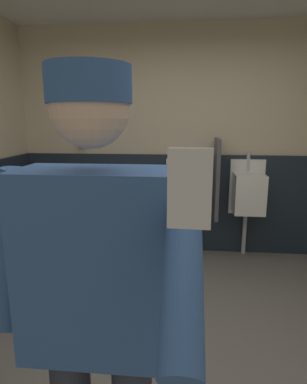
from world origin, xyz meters
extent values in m
cube|color=slate|center=(0.00, 0.00, -0.02)|extent=(4.47, 4.60, 0.04)
cube|color=beige|center=(0.00, 2.06, 1.33)|extent=(4.47, 0.12, 2.66)
cube|color=#19232D|center=(0.00, 1.98, 0.60)|extent=(3.87, 0.03, 1.19)
cube|color=white|center=(0.00, 1.97, 0.83)|extent=(0.40, 0.05, 0.65)
cube|color=white|center=(0.00, 1.80, 0.78)|extent=(0.34, 0.30, 0.45)
cylinder|color=#B7BABF|center=(0.00, 1.96, 1.12)|extent=(0.04, 0.04, 0.24)
cylinder|color=#B7BABF|center=(0.00, 1.93, 0.28)|extent=(0.05, 0.05, 0.55)
cube|color=white|center=(0.75, 1.97, 0.83)|extent=(0.40, 0.05, 0.65)
cube|color=white|center=(0.75, 1.80, 0.78)|extent=(0.34, 0.30, 0.45)
cylinder|color=#B7BABF|center=(0.75, 1.96, 1.12)|extent=(0.04, 0.04, 0.24)
cylinder|color=#B7BABF|center=(0.75, 1.93, 0.28)|extent=(0.05, 0.05, 0.55)
cube|color=#4C4C51|center=(0.38, 1.77, 0.95)|extent=(0.04, 0.40, 0.90)
cube|color=#335999|center=(-0.25, -0.95, 1.14)|extent=(0.47, 0.24, 0.61)
cylinder|color=#335999|center=(-0.53, -0.95, 1.17)|extent=(0.17, 0.09, 0.56)
cylinder|color=#335999|center=(0.03, -1.18, 1.29)|extent=(0.09, 0.50, 0.39)
sphere|color=beige|center=(-0.25, -0.95, 1.63)|extent=(0.24, 0.24, 0.24)
cylinder|color=#335999|center=(-0.25, -0.95, 1.69)|extent=(0.25, 0.25, 0.11)
cube|color=silver|center=(0.03, -1.46, 1.50)|extent=(0.06, 0.02, 0.11)
cube|color=silver|center=(-1.21, 1.96, 1.37)|extent=(0.10, 0.07, 0.18)
camera|label=1|loc=(0.03, -1.90, 1.59)|focal=30.53mm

